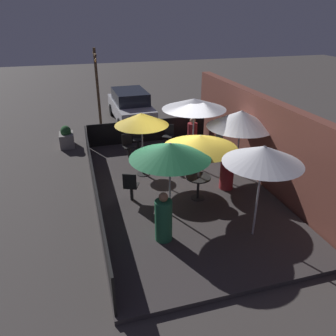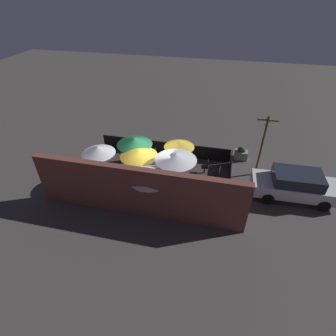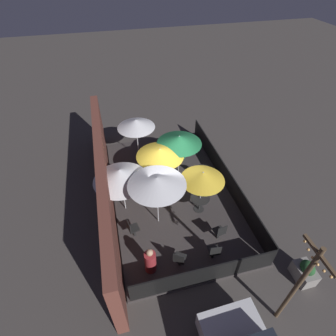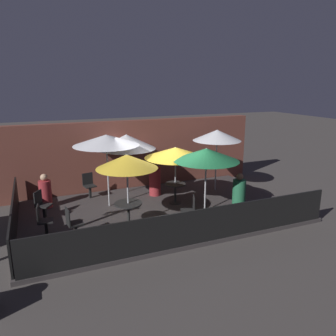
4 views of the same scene
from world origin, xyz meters
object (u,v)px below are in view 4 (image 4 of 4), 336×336
object	(u,v)px
dining_table_0	(128,208)
patron_2	(155,180)
patio_umbrella_5	(126,142)
patio_umbrella_3	(106,140)
patio_chair_4	(89,185)
patio_umbrella_0	(127,162)
patio_chair_2	(73,222)
dining_table_1	(175,188)
patron_1	(45,193)
patio_umbrella_2	(217,135)
patio_chair_3	(43,220)
patio_umbrella_1	(175,153)
patio_umbrella_4	(206,155)
patio_chair_0	(42,204)
patio_chair_1	(190,210)
patron_0	(239,195)

from	to	relation	value
dining_table_0	patron_2	distance (m)	2.87
patio_umbrella_5	patio_umbrella_3	bearing A→B (deg)	-129.49
dining_table_0	patio_chair_4	bearing A→B (deg)	102.20
patio_umbrella_0	patio_chair_2	distance (m)	2.21
patio_chair_2	dining_table_1	bearing A→B (deg)	13.45
dining_table_1	patron_1	xyz separation A→B (m)	(-4.22, 1.33, -0.04)
dining_table_0	patio_chair_4	distance (m)	3.05
patio_umbrella_2	patio_chair_3	bearing A→B (deg)	-165.47
patio_umbrella_1	patio_chair_2	xyz separation A→B (m)	(-3.67, -1.47, -1.33)
patio_umbrella_5	patio_chair_3	bearing A→B (deg)	-138.72
patio_umbrella_2	dining_table_0	bearing A→B (deg)	-154.53
patio_umbrella_0	patio_umbrella_3	xyz separation A→B (m)	(-0.17, 1.85, 0.33)
patio_umbrella_3	patio_umbrella_4	world-z (taller)	patio_umbrella_3
patio_umbrella_2	patio_chair_2	world-z (taller)	patio_umbrella_2
patio_umbrella_4	patio_umbrella_0	bearing A→B (deg)	-176.11
patio_chair_2	patron_1	bearing A→B (deg)	92.76
patio_chair_0	patron_1	size ratio (longest dim) A/B	0.77
patio_chair_4	patio_umbrella_4	bearing A→B (deg)	37.44
patio_umbrella_2	dining_table_1	size ratio (longest dim) A/B	3.26
patron_1	patron_2	bearing A→B (deg)	154.45
patio_umbrella_4	patio_umbrella_5	size ratio (longest dim) A/B	0.94
patio_umbrella_4	patio_chair_3	size ratio (longest dim) A/B	2.35
patio_chair_3	patio_umbrella_0	bearing A→B (deg)	0.00
patio_umbrella_1	dining_table_0	bearing A→B (deg)	-148.97
patio_chair_2	patio_chair_3	size ratio (longest dim) A/B	1.01
patio_umbrella_4	dining_table_0	xyz separation A→B (m)	(-2.65, -0.18, -1.34)
patio_umbrella_2	patron_2	distance (m)	2.91
patio_chair_2	patio_chair_1	bearing A→B (deg)	-16.71
dining_table_0	patio_chair_2	size ratio (longest dim) A/B	0.90
patio_umbrella_3	patio_umbrella_0	bearing A→B (deg)	-84.84
patio_chair_1	patio_umbrella_2	bearing A→B (deg)	-109.04
patron_0	dining_table_1	bearing A→B (deg)	127.30
patio_umbrella_0	patio_umbrella_4	world-z (taller)	patio_umbrella_0
patron_1	dining_table_1	bearing A→B (deg)	140.52
patio_umbrella_4	patio_chair_4	bearing A→B (deg)	139.63
patio_chair_3	patio_chair_4	distance (m)	3.19
patron_2	patio_umbrella_3	bearing A→B (deg)	-42.07
patio_umbrella_2	patron_1	size ratio (longest dim) A/B	2.04
patio_umbrella_4	patron_2	xyz separation A→B (m)	(-0.96, 2.14, -1.34)
patio_chair_3	patron_2	world-z (taller)	patron_2
patio_umbrella_1	patio_chair_1	world-z (taller)	patio_umbrella_1
patio_umbrella_5	patio_chair_4	distance (m)	2.11
patio_umbrella_2	dining_table_0	distance (m)	4.81
patio_umbrella_2	patio_umbrella_1	bearing A→B (deg)	-160.68
patio_umbrella_3	patron_1	distance (m)	2.78
patio_umbrella_1	patio_umbrella_5	xyz separation A→B (m)	(-1.19, 1.86, 0.15)
patio_umbrella_1	patio_chair_0	distance (m)	4.58
dining_table_1	patio_chair_2	xyz separation A→B (m)	(-3.67, -1.47, -0.07)
patio_umbrella_3	patio_umbrella_5	xyz separation A→B (m)	(1.02, 1.24, -0.32)
dining_table_0	patio_umbrella_4	bearing A→B (deg)	3.89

